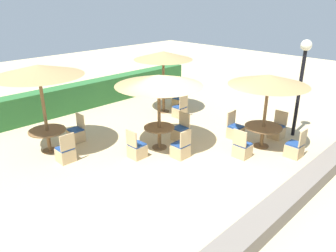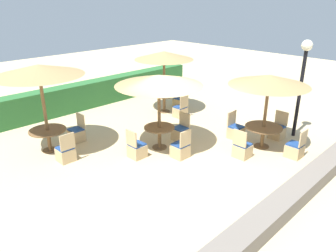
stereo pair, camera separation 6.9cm
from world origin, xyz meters
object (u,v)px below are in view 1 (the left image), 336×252
(patio_chair_back_left_east, at_px, (77,134))
(parasol_front_right, at_px, (269,80))
(patio_chair_back_right_east, at_px, (179,101))
(patio_chair_front_right_west, at_px, (242,149))
(lamp_post, at_px, (303,70))
(patio_chair_center_south, at_px, (181,149))
(patio_chair_front_right_north, at_px, (235,131))
(patio_chair_center_east, at_px, (180,132))
(round_table_center, at_px, (159,132))
(round_table_back_right, at_px, (164,99))
(patio_chair_back_right_south, at_px, (180,111))
(patio_chair_back_left_south, at_px, (66,153))
(parasol_back_right, at_px, (163,56))
(parasol_center, at_px, (159,80))
(patio_chair_center_west, at_px, (137,149))
(patio_chair_front_right_east, at_px, (277,131))
(round_table_back_left, at_px, (48,134))
(round_table_front_right, at_px, (263,130))
(parasol_back_left, at_px, (38,71))
(patio_chair_front_right_south, at_px, (295,149))

(patio_chair_back_left_east, bearing_deg, parasol_front_right, -139.13)
(patio_chair_back_right_east, bearing_deg, patio_chair_front_right_west, 154.88)
(lamp_post, height_order, parasol_front_right, lamp_post)
(patio_chair_back_right_east, bearing_deg, patio_chair_center_south, 133.43)
(patio_chair_front_right_north, bearing_deg, patio_chair_center_east, -41.03)
(patio_chair_center_south, bearing_deg, round_table_center, 89.37)
(parasol_front_right, relative_size, round_table_back_right, 2.70)
(patio_chair_back_right_south, xyz_separation_m, patio_chair_back_left_south, (-5.22, -0.20, 0.00))
(parasol_back_right, distance_m, parasol_center, 3.56)
(parasol_front_right, bearing_deg, patio_chair_back_left_south, 144.40)
(patio_chair_back_right_east, relative_size, round_table_center, 0.95)
(patio_chair_front_right_west, xyz_separation_m, patio_chair_center_west, (-2.29, 2.27, 0.00))
(patio_chair_front_right_east, bearing_deg, patio_chair_center_east, 47.44)
(round_table_center, xyz_separation_m, patio_chair_center_south, (-0.01, -0.95, -0.29))
(patio_chair_front_right_west, xyz_separation_m, patio_chair_center_south, (-1.34, 1.32, 0.00))
(patio_chair_center_west, bearing_deg, patio_chair_center_south, 45.03)
(patio_chair_back_right_south, bearing_deg, round_table_back_left, 171.20)
(patio_chair_center_south, bearing_deg, round_table_front_right, -29.20)
(parasol_back_left, relative_size, patio_chair_back_left_east, 2.98)
(patio_chair_front_right_north, distance_m, parasol_back_right, 4.29)
(patio_chair_front_right_north, relative_size, round_table_center, 0.95)
(parasol_back_right, xyz_separation_m, round_table_center, (-2.59, -2.44, -1.82))
(patio_chair_back_right_east, bearing_deg, round_table_back_right, 86.56)
(lamp_post, distance_m, parasol_back_right, 5.27)
(patio_chair_front_right_west, height_order, round_table_back_right, patio_chair_front_right_west)
(patio_chair_center_south, bearing_deg, round_table_back_right, 52.46)
(round_table_front_right, relative_size, round_table_center, 1.21)
(parasol_back_left, bearing_deg, round_table_back_right, 1.42)
(patio_chair_front_right_south, height_order, patio_chair_front_right_east, same)
(patio_chair_front_right_north, distance_m, patio_chair_front_right_south, 2.12)
(patio_chair_back_right_east, distance_m, parasol_center, 4.68)
(lamp_post, xyz_separation_m, parasol_back_left, (-6.70, 4.94, 0.24))
(parasol_center, distance_m, patio_chair_back_left_east, 3.49)
(round_table_center, relative_size, round_table_back_left, 0.86)
(patio_chair_back_right_east, distance_m, patio_chair_back_left_south, 6.22)
(parasol_front_right, relative_size, patio_chair_front_right_south, 2.65)
(round_table_back_right, bearing_deg, patio_chair_center_south, -127.54)
(patio_chair_back_right_east, bearing_deg, patio_chair_front_right_north, 163.26)
(round_table_front_right, xyz_separation_m, patio_chair_back_right_south, (0.17, 3.81, -0.31))
(patio_chair_front_right_west, bearing_deg, patio_chair_center_east, -170.72)
(patio_chair_front_right_east, distance_m, round_table_back_right, 4.84)
(parasol_back_left, xyz_separation_m, round_table_back_left, (0.00, 0.00, -2.01))
(parasol_back_right, distance_m, patio_chair_center_east, 3.64)
(patio_chair_front_right_south, height_order, round_table_back_left, patio_chair_front_right_south)
(parasol_back_right, relative_size, patio_chair_center_south, 2.74)
(patio_chair_front_right_west, height_order, round_table_center, patio_chair_front_right_west)
(lamp_post, xyz_separation_m, round_table_back_left, (-6.70, 4.94, -1.77))
(patio_chair_front_right_west, height_order, parasol_center, parasol_center)
(patio_chair_back_right_east, relative_size, round_table_back_left, 0.82)
(parasol_back_right, relative_size, patio_chair_center_east, 2.74)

